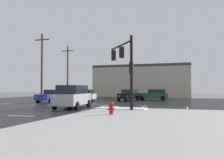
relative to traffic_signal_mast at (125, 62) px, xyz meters
The scene contains 14 objects.
ground_plane 7.64m from the traffic_signal_mast, 143.65° to the left, with size 120.00×120.00×0.00m, color slate.
road_asphalt 7.64m from the traffic_signal_mast, 143.65° to the left, with size 44.00×44.00×0.02m, color black.
snow_strip_curbside 3.81m from the traffic_signal_mast, 153.51° to the right, with size 4.00×1.60×0.06m, color white.
lane_markings 6.18m from the traffic_signal_mast, 148.41° to the left, with size 36.15×36.15×0.01m.
traffic_signal_mast is the anchor object (origin of this frame).
fire_hydrant 5.66m from the traffic_signal_mast, 85.98° to the right, with size 0.48×0.26×0.79m.
strip_building_background 29.45m from the traffic_signal_mast, 98.46° to the left, with size 18.64×8.00×6.26m.
sedan_black 14.93m from the traffic_signal_mast, 103.44° to the left, with size 2.15×4.59×1.58m.
sedan_green 17.31m from the traffic_signal_mast, 91.05° to the left, with size 4.63×2.28×1.58m.
sedan_blue 13.98m from the traffic_signal_mast, 147.17° to the left, with size 2.18×4.60×1.58m.
suv_silver 5.70m from the traffic_signal_mast, behind, with size 2.62×5.00×2.03m.
sedan_white 13.77m from the traffic_signal_mast, 132.12° to the left, with size 4.65×2.34×1.58m.
utility_pole_far 16.75m from the traffic_signal_mast, 147.76° to the left, with size 2.20×0.28×9.16m.
utility_pole_distant 24.34m from the traffic_signal_mast, 129.89° to the left, with size 2.20×0.28×9.12m.
Camera 1 is at (10.52, -22.95, 1.82)m, focal length 38.90 mm.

